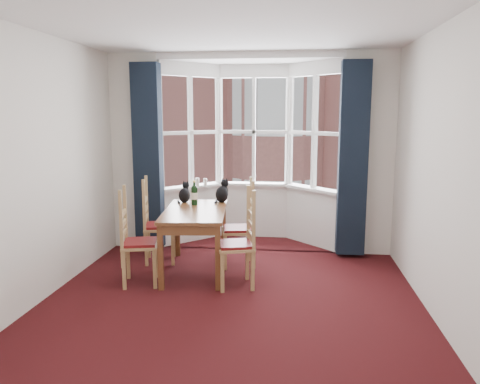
% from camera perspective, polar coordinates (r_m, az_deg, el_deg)
% --- Properties ---
extents(floor, '(4.50, 4.50, 0.00)m').
position_cam_1_polar(floor, '(4.80, -1.57, -14.59)').
color(floor, black).
rests_on(floor, ground).
extents(ceiling, '(4.50, 4.50, 0.00)m').
position_cam_1_polar(ceiling, '(4.46, -1.74, 20.36)').
color(ceiling, white).
rests_on(ceiling, floor).
extents(wall_left, '(0.00, 4.50, 4.50)m').
position_cam_1_polar(wall_left, '(5.10, -24.51, 2.35)').
color(wall_left, silver).
rests_on(wall_left, floor).
extents(wall_right, '(0.00, 4.50, 4.50)m').
position_cam_1_polar(wall_right, '(4.58, 23.96, 1.65)').
color(wall_right, silver).
rests_on(wall_right, floor).
extents(wall_near, '(4.00, 0.00, 4.00)m').
position_cam_1_polar(wall_near, '(2.25, -9.89, -5.19)').
color(wall_near, silver).
rests_on(wall_near, floor).
extents(wall_back_pier_left, '(0.70, 0.12, 2.80)m').
position_cam_1_polar(wall_back_pier_left, '(6.99, -12.51, 4.73)').
color(wall_back_pier_left, silver).
rests_on(wall_back_pier_left, floor).
extents(wall_back_pier_right, '(0.70, 0.12, 2.80)m').
position_cam_1_polar(wall_back_pier_right, '(6.69, 15.39, 4.40)').
color(wall_back_pier_right, silver).
rests_on(wall_back_pier_right, floor).
extents(bay_window, '(2.76, 0.94, 2.80)m').
position_cam_1_polar(bay_window, '(7.14, 1.52, 5.05)').
color(bay_window, white).
rests_on(bay_window, floor).
extents(curtain_left, '(0.38, 0.22, 2.60)m').
position_cam_1_polar(curtain_left, '(6.75, -11.14, 4.19)').
color(curtain_left, black).
rests_on(curtain_left, floor).
extents(curtain_right, '(0.38, 0.22, 2.60)m').
position_cam_1_polar(curtain_right, '(6.48, 13.60, 3.88)').
color(curtain_right, black).
rests_on(curtain_right, floor).
extents(dining_table, '(0.87, 1.45, 0.79)m').
position_cam_1_polar(dining_table, '(5.82, -5.49, -3.15)').
color(dining_table, brown).
rests_on(dining_table, floor).
extents(chair_left_near, '(0.48, 0.50, 0.92)m').
position_cam_1_polar(chair_left_near, '(5.56, -13.01, -6.25)').
color(chair_left_near, tan).
rests_on(chair_left_near, floor).
extents(chair_left_far, '(0.48, 0.50, 0.92)m').
position_cam_1_polar(chair_left_far, '(6.32, -10.57, -4.24)').
color(chair_left_far, tan).
rests_on(chair_left_far, floor).
extents(chair_right_near, '(0.50, 0.51, 0.92)m').
position_cam_1_polar(chair_right_near, '(5.37, 0.39, -6.57)').
color(chair_right_near, tan).
rests_on(chair_right_near, floor).
extents(chair_right_far, '(0.46, 0.48, 0.92)m').
position_cam_1_polar(chair_right_far, '(6.07, 0.62, -4.65)').
color(chair_right_far, tan).
rests_on(chair_right_far, floor).
extents(cat_left, '(0.16, 0.22, 0.29)m').
position_cam_1_polar(cat_left, '(6.29, -6.77, -0.25)').
color(cat_left, black).
rests_on(cat_left, dining_table).
extents(cat_right, '(0.24, 0.27, 0.33)m').
position_cam_1_polar(cat_right, '(6.27, -2.17, -0.10)').
color(cat_right, black).
rests_on(cat_right, dining_table).
extents(wine_bottle, '(0.08, 0.08, 0.32)m').
position_cam_1_polar(wine_bottle, '(6.09, -5.58, -0.28)').
color(wine_bottle, black).
rests_on(wine_bottle, dining_table).
extents(candle_tall, '(0.06, 0.06, 0.12)m').
position_cam_1_polar(candle_tall, '(7.16, -5.23, 1.24)').
color(candle_tall, white).
rests_on(candle_tall, bay_window).
extents(candle_short, '(0.06, 0.06, 0.11)m').
position_cam_1_polar(candle_short, '(7.17, -4.25, 1.23)').
color(candle_short, white).
rests_on(candle_short, bay_window).
extents(street, '(80.00, 80.00, 0.00)m').
position_cam_1_polar(street, '(37.45, 5.47, -2.70)').
color(street, '#333335').
rests_on(street, ground).
extents(tenement_building, '(18.40, 7.80, 15.20)m').
position_cam_1_polar(tenement_building, '(18.36, 4.67, 8.44)').
color(tenement_building, '#A76056').
rests_on(tenement_building, street).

